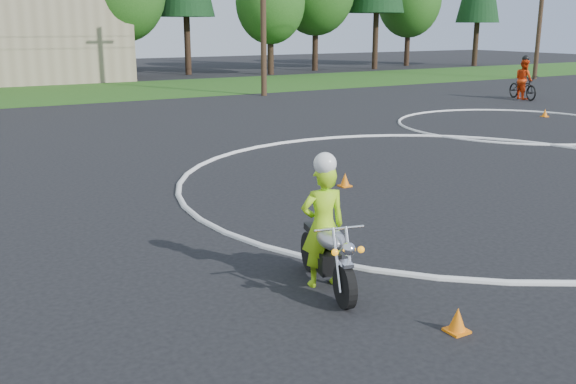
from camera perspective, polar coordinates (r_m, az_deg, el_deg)
ground at (r=13.03m, az=23.09°, el=-1.77°), size 120.00×120.00×0.00m
grass_strip at (r=35.98m, az=-13.90°, el=8.78°), size 120.00×10.00×0.02m
course_markings at (r=17.36m, az=15.99°, el=2.75°), size 19.05×19.05×0.12m
primary_motorcycle at (r=8.51m, az=3.57°, el=-5.56°), size 0.79×1.86×0.99m
rider_primary_grp at (r=8.49m, az=3.13°, el=-2.72°), size 0.68×0.53×1.84m
rider_second_grp at (r=32.56m, az=20.19°, el=9.01°), size 1.32×2.25×2.05m
traffic_cones at (r=16.47m, az=22.95°, el=1.98°), size 16.06×11.59×0.30m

